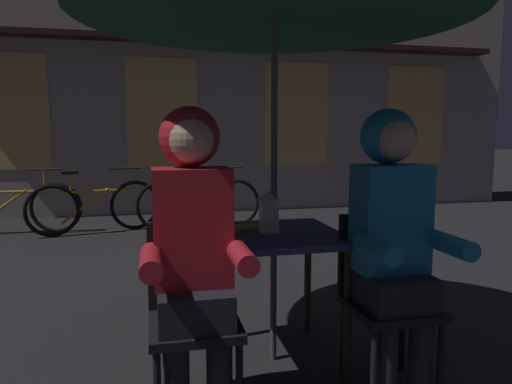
{
  "coord_description": "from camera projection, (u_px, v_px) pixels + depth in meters",
  "views": [
    {
      "loc": [
        -0.65,
        -2.43,
        1.28
      ],
      "look_at": [
        0.0,
        0.44,
        0.91
      ],
      "focal_mm": 32.65,
      "sensor_mm": 36.0,
      "label": 1
    }
  ],
  "objects": [
    {
      "name": "ground_plane",
      "position": [
        273.0,
        359.0,
        2.65
      ],
      "size": [
        60.0,
        60.0,
        0.0
      ],
      "primitive_type": "plane",
      "color": "#232326"
    },
    {
      "name": "chair_left",
      "position": [
        193.0,
        307.0,
        2.13
      ],
      "size": [
        0.4,
        0.4,
        0.87
      ],
      "color": "black",
      "rests_on": "ground_plane"
    },
    {
      "name": "lantern",
      "position": [
        269.0,
        210.0,
        2.54
      ],
      "size": [
        0.11,
        0.11,
        0.23
      ],
      "color": "white",
      "rests_on": "cafe_table"
    },
    {
      "name": "chair_right",
      "position": [
        384.0,
        291.0,
        2.34
      ],
      "size": [
        0.4,
        0.4,
        0.87
      ],
      "color": "black",
      "rests_on": "ground_plane"
    },
    {
      "name": "cafe_table",
      "position": [
        274.0,
        250.0,
        2.58
      ],
      "size": [
        0.72,
        0.72,
        0.74
      ],
      "color": "navy",
      "rests_on": "ground_plane"
    },
    {
      "name": "shopfront_building",
      "position": [
        228.0,
        22.0,
        7.63
      ],
      "size": [
        10.0,
        0.93,
        6.2
      ],
      "color": "#9E9389",
      "rests_on": "ground_plane"
    },
    {
      "name": "bicycle_third",
      "position": [
        199.0,
        203.0,
        6.27
      ],
      "size": [
        1.68,
        0.12,
        0.84
      ],
      "color": "black",
      "rests_on": "ground_plane"
    },
    {
      "name": "bicycle_nearest",
      "position": [
        13.0,
        207.0,
        5.92
      ],
      "size": [
        1.68,
        0.18,
        0.84
      ],
      "color": "black",
      "rests_on": "ground_plane"
    },
    {
      "name": "bicycle_second",
      "position": [
        95.0,
        207.0,
        5.98
      ],
      "size": [
        1.64,
        0.46,
        0.84
      ],
      "color": "black",
      "rests_on": "ground_plane"
    },
    {
      "name": "person_left_hooded",
      "position": [
        193.0,
        233.0,
        2.03
      ],
      "size": [
        0.45,
        0.56,
        1.4
      ],
      "color": "black",
      "rests_on": "ground_plane"
    },
    {
      "name": "book",
      "position": [
        246.0,
        227.0,
        2.63
      ],
      "size": [
        0.23,
        0.2,
        0.02
      ],
      "primitive_type": "cube",
      "rotation": [
        0.0,
        0.0,
        0.32
      ],
      "color": "olive",
      "rests_on": "cafe_table"
    },
    {
      "name": "person_right_hooded",
      "position": [
        393.0,
        224.0,
        2.24
      ],
      "size": [
        0.45,
        0.56,
        1.4
      ],
      "color": "black",
      "rests_on": "ground_plane"
    }
  ]
}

